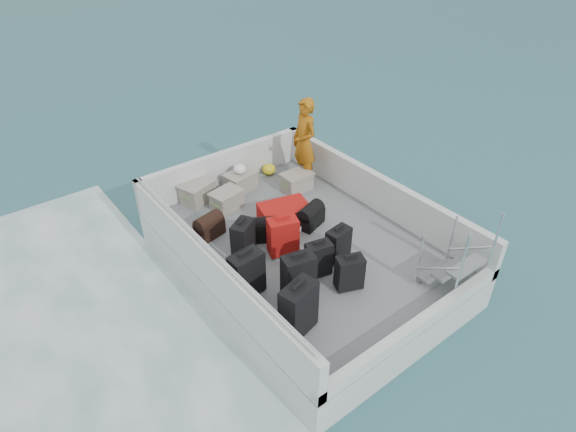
{
  "coord_description": "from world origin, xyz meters",
  "views": [
    {
      "loc": [
        -4.07,
        -4.86,
        5.59
      ],
      "look_at": [
        -0.04,
        0.33,
        1.0
      ],
      "focal_mm": 30.0,
      "sensor_mm": 36.0,
      "label": 1
    }
  ],
  "objects_px": {
    "suitcase_8": "(284,214)",
    "crate_2": "(241,182)",
    "suitcase_1": "(247,275)",
    "suitcase_2": "(243,238)",
    "suitcase_0": "(299,309)",
    "suitcase_4": "(319,259)",
    "crate_3": "(297,182)",
    "suitcase_3": "(299,276)",
    "crate_1": "(227,200)",
    "passenger": "(304,142)",
    "suitcase_6": "(349,273)",
    "suitcase_7": "(338,244)",
    "crate_0": "(198,192)",
    "suitcase_5": "(283,237)"
  },
  "relations": [
    {
      "from": "suitcase_8",
      "to": "crate_2",
      "type": "bearing_deg",
      "value": 15.38
    },
    {
      "from": "suitcase_1",
      "to": "suitcase_3",
      "type": "xyz_separation_m",
      "value": [
        0.57,
        -0.47,
        -0.01
      ]
    },
    {
      "from": "suitcase_2",
      "to": "passenger",
      "type": "relative_size",
      "value": 0.35
    },
    {
      "from": "suitcase_0",
      "to": "crate_0",
      "type": "xyz_separation_m",
      "value": [
        0.52,
        3.65,
        -0.21
      ]
    },
    {
      "from": "suitcase_3",
      "to": "crate_3",
      "type": "distance_m",
      "value": 2.92
    },
    {
      "from": "suitcase_0",
      "to": "suitcase_1",
      "type": "bearing_deg",
      "value": 84.64
    },
    {
      "from": "suitcase_2",
      "to": "suitcase_7",
      "type": "height_order",
      "value": "suitcase_2"
    },
    {
      "from": "suitcase_0",
      "to": "crate_3",
      "type": "distance_m",
      "value": 3.6
    },
    {
      "from": "suitcase_2",
      "to": "crate_3",
      "type": "bearing_deg",
      "value": -2.47
    },
    {
      "from": "suitcase_4",
      "to": "suitcase_6",
      "type": "xyz_separation_m",
      "value": [
        0.16,
        -0.51,
        -0.01
      ]
    },
    {
      "from": "crate_2",
      "to": "passenger",
      "type": "height_order",
      "value": "passenger"
    },
    {
      "from": "suitcase_5",
      "to": "crate_1",
      "type": "relative_size",
      "value": 1.22
    },
    {
      "from": "suitcase_0",
      "to": "crate_2",
      "type": "relative_size",
      "value": 1.4
    },
    {
      "from": "suitcase_4",
      "to": "crate_2",
      "type": "height_order",
      "value": "suitcase_4"
    },
    {
      "from": "crate_2",
      "to": "crate_3",
      "type": "distance_m",
      "value": 1.09
    },
    {
      "from": "crate_1",
      "to": "crate_3",
      "type": "height_order",
      "value": "crate_3"
    },
    {
      "from": "suitcase_6",
      "to": "suitcase_8",
      "type": "height_order",
      "value": "suitcase_6"
    },
    {
      "from": "suitcase_6",
      "to": "crate_1",
      "type": "relative_size",
      "value": 1.05
    },
    {
      "from": "crate_3",
      "to": "passenger",
      "type": "relative_size",
      "value": 0.31
    },
    {
      "from": "suitcase_4",
      "to": "suitcase_2",
      "type": "bearing_deg",
      "value": 132.29
    },
    {
      "from": "suitcase_4",
      "to": "crate_3",
      "type": "bearing_deg",
      "value": 71.83
    },
    {
      "from": "crate_2",
      "to": "suitcase_7",
      "type": "bearing_deg",
      "value": -88.66
    },
    {
      "from": "suitcase_1",
      "to": "suitcase_4",
      "type": "xyz_separation_m",
      "value": [
        1.09,
        -0.31,
        -0.07
      ]
    },
    {
      "from": "suitcase_8",
      "to": "crate_2",
      "type": "xyz_separation_m",
      "value": [
        -0.01,
        1.38,
        0.0
      ]
    },
    {
      "from": "suitcase_2",
      "to": "passenger",
      "type": "height_order",
      "value": "passenger"
    },
    {
      "from": "crate_1",
      "to": "crate_2",
      "type": "relative_size",
      "value": 0.95
    },
    {
      "from": "suitcase_1",
      "to": "suitcase_2",
      "type": "bearing_deg",
      "value": 56.48
    },
    {
      "from": "suitcase_1",
      "to": "suitcase_2",
      "type": "xyz_separation_m",
      "value": [
        0.46,
        0.8,
        -0.06
      ]
    },
    {
      "from": "suitcase_1",
      "to": "suitcase_8",
      "type": "bearing_deg",
      "value": 32.58
    },
    {
      "from": "suitcase_3",
      "to": "crate_3",
      "type": "xyz_separation_m",
      "value": [
        1.8,
        2.29,
        -0.19
      ]
    },
    {
      "from": "suitcase_3",
      "to": "suitcase_7",
      "type": "bearing_deg",
      "value": 27.57
    },
    {
      "from": "crate_1",
      "to": "passenger",
      "type": "height_order",
      "value": "passenger"
    },
    {
      "from": "crate_0",
      "to": "crate_3",
      "type": "height_order",
      "value": "crate_0"
    },
    {
      "from": "suitcase_5",
      "to": "suitcase_2",
      "type": "bearing_deg",
      "value": 162.63
    },
    {
      "from": "suitcase_8",
      "to": "suitcase_7",
      "type": "bearing_deg",
      "value": -162.93
    },
    {
      "from": "suitcase_7",
      "to": "crate_0",
      "type": "height_order",
      "value": "suitcase_7"
    },
    {
      "from": "suitcase_2",
      "to": "suitcase_5",
      "type": "bearing_deg",
      "value": -66.52
    },
    {
      "from": "suitcase_0",
      "to": "suitcase_6",
      "type": "bearing_deg",
      "value": -3.47
    },
    {
      "from": "suitcase_3",
      "to": "passenger",
      "type": "xyz_separation_m",
      "value": [
        2.11,
        2.46,
        0.51
      ]
    },
    {
      "from": "suitcase_7",
      "to": "passenger",
      "type": "height_order",
      "value": "passenger"
    },
    {
      "from": "crate_3",
      "to": "suitcase_8",
      "type": "bearing_deg",
      "value": -140.18
    },
    {
      "from": "crate_1",
      "to": "crate_3",
      "type": "distance_m",
      "value": 1.44
    },
    {
      "from": "suitcase_5",
      "to": "suitcase_4",
      "type": "bearing_deg",
      "value": -62.59
    },
    {
      "from": "suitcase_5",
      "to": "crate_3",
      "type": "distance_m",
      "value": 1.97
    },
    {
      "from": "suitcase_1",
      "to": "suitcase_6",
      "type": "height_order",
      "value": "suitcase_1"
    },
    {
      "from": "crate_2",
      "to": "suitcase_8",
      "type": "bearing_deg",
      "value": -89.49
    },
    {
      "from": "crate_3",
      "to": "suitcase_1",
      "type": "bearing_deg",
      "value": -142.53
    },
    {
      "from": "suitcase_0",
      "to": "suitcase_4",
      "type": "height_order",
      "value": "suitcase_0"
    },
    {
      "from": "suitcase_8",
      "to": "crate_2",
      "type": "distance_m",
      "value": 1.38
    },
    {
      "from": "suitcase_2",
      "to": "passenger",
      "type": "distance_m",
      "value": 2.58
    }
  ]
}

